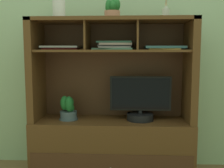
# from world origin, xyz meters

# --- Properties ---
(back_wall) EXTENTS (6.00, 0.02, 2.80)m
(back_wall) POSITION_xyz_m (0.00, 0.25, 1.40)
(back_wall) COLOR #98B48A
(back_wall) RESTS_ON ground
(media_console) EXTENTS (1.42, 0.46, 1.39)m
(media_console) POSITION_xyz_m (0.00, 0.01, 0.43)
(media_console) COLOR #513217
(media_console) RESTS_ON ground
(tv_monitor) EXTENTS (0.54, 0.24, 0.39)m
(tv_monitor) POSITION_xyz_m (0.25, -0.00, 0.66)
(tv_monitor) COLOR black
(tv_monitor) RESTS_ON media_console
(potted_orchid) EXTENTS (0.17, 0.17, 0.22)m
(potted_orchid) POSITION_xyz_m (-0.40, -0.02, 0.60)
(potted_orchid) COLOR #42525B
(potted_orchid) RESTS_ON media_console
(magazine_stack_left) EXTENTS (0.32, 0.26, 0.03)m
(magazine_stack_left) POSITION_xyz_m (-0.44, -0.02, 1.14)
(magazine_stack_left) COLOR maroon
(magazine_stack_left) RESTS_ON media_console
(magazine_stack_centre) EXTENTS (0.34, 0.21, 0.03)m
(magazine_stack_centre) POSITION_xyz_m (0.45, -0.01, 1.14)
(magazine_stack_centre) COLOR gold
(magazine_stack_centre) RESTS_ON media_console
(magazine_stack_right) EXTENTS (0.38, 0.30, 0.07)m
(magazine_stack_right) POSITION_xyz_m (0.02, 0.01, 1.16)
(magazine_stack_right) COLOR #4D7964
(magazine_stack_right) RESTS_ON media_console
(diffuser_bottle) EXTENTS (0.06, 0.06, 0.23)m
(diffuser_bottle) POSITION_xyz_m (0.46, 0.02, 1.44)
(diffuser_bottle) COLOR #B9BAAA
(diffuser_bottle) RESTS_ON media_console
(potted_succulent) EXTENTS (0.16, 0.16, 0.18)m
(potted_succulent) POSITION_xyz_m (0.00, 0.02, 1.47)
(potted_succulent) COLOR #AC7056
(potted_succulent) RESTS_ON media_console
(ceramic_vase) EXTENTS (0.12, 0.12, 0.20)m
(ceramic_vase) POSITION_xyz_m (-0.46, -0.00, 1.49)
(ceramic_vase) COLOR silver
(ceramic_vase) RESTS_ON media_console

